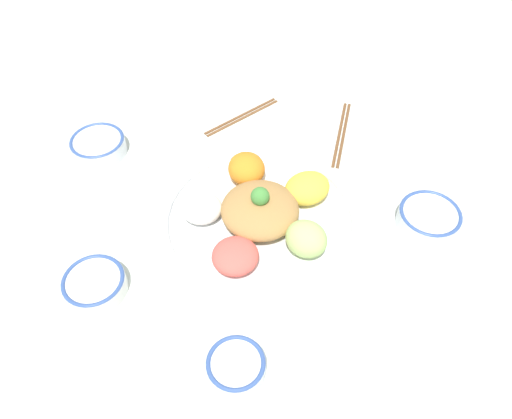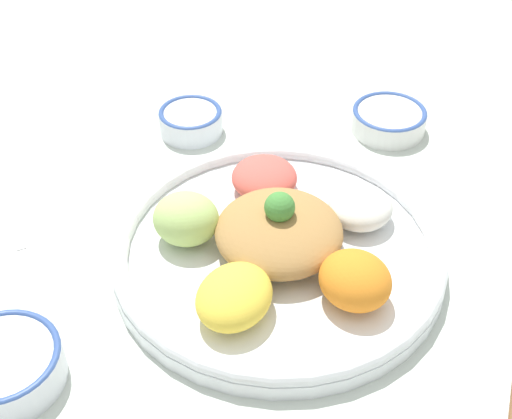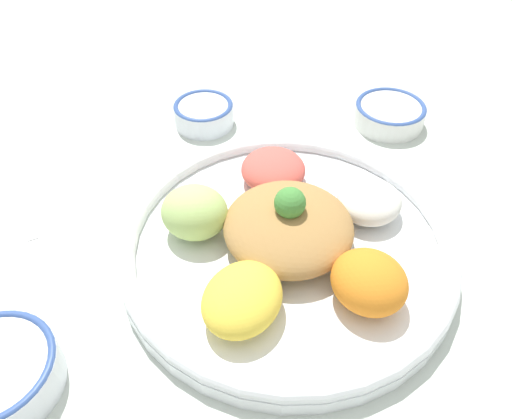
# 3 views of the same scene
# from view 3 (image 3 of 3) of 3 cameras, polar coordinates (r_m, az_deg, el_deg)

# --- Properties ---
(ground_plane) EXTENTS (2.40, 2.40, 0.00)m
(ground_plane) POSITION_cam_3_polar(r_m,az_deg,el_deg) (0.59, 3.86, -5.82)
(ground_plane) COLOR silver
(salad_platter) EXTENTS (0.39, 0.39, 0.10)m
(salad_platter) POSITION_cam_3_polar(r_m,az_deg,el_deg) (0.58, 3.66, -3.49)
(salad_platter) COLOR white
(salad_platter) RESTS_ON ground_plane
(sauce_bowl_red) EXTENTS (0.11, 0.11, 0.04)m
(sauce_bowl_red) POSITION_cam_3_polar(r_m,az_deg,el_deg) (0.82, 15.03, 10.59)
(sauce_bowl_red) COLOR white
(sauce_bowl_red) RESTS_ON ground_plane
(rice_bowl_blue) EXTENTS (0.09, 0.09, 0.04)m
(rice_bowl_blue) POSITION_cam_3_polar(r_m,az_deg,el_deg) (0.79, -5.99, 10.94)
(rice_bowl_blue) COLOR white
(rice_bowl_blue) RESTS_ON ground_plane
(serving_spoon_main) EXTENTS (0.13, 0.04, 0.01)m
(serving_spoon_main) POSITION_cam_3_polar(r_m,az_deg,el_deg) (0.67, -24.18, -2.79)
(serving_spoon_main) COLOR white
(serving_spoon_main) RESTS_ON ground_plane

